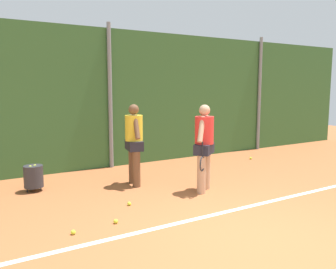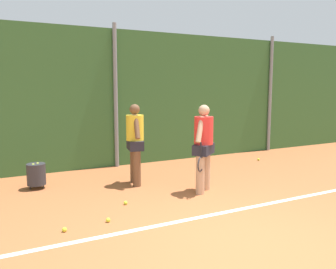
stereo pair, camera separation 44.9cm
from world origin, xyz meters
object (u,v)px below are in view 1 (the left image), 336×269
(tennis_ball_7, at_px, (73,232))
(tennis_ball_2, at_px, (251,158))
(tennis_ball_5, at_px, (116,221))
(player_foreground_near, at_px, (204,143))
(player_midcourt, at_px, (134,140))
(ball_hopper, at_px, (33,176))
(tennis_ball_1, at_px, (129,204))

(tennis_ball_7, bearing_deg, tennis_ball_2, 23.36)
(tennis_ball_2, height_order, tennis_ball_5, same)
(player_foreground_near, distance_m, tennis_ball_7, 2.97)
(player_foreground_near, height_order, player_midcourt, player_foreground_near)
(tennis_ball_5, distance_m, tennis_ball_7, 0.65)
(ball_hopper, relative_size, tennis_ball_2, 7.78)
(player_foreground_near, xyz_separation_m, tennis_ball_5, (-2.09, -0.66, -0.90))
(tennis_ball_2, xyz_separation_m, tennis_ball_7, (-5.65, -2.44, 0.00))
(tennis_ball_2, distance_m, tennis_ball_7, 6.16)
(tennis_ball_1, relative_size, tennis_ball_7, 1.00)
(tennis_ball_5, bearing_deg, tennis_ball_7, -174.33)
(tennis_ball_5, bearing_deg, player_foreground_near, 17.41)
(player_midcourt, xyz_separation_m, tennis_ball_2, (3.86, 0.64, -0.89))
(tennis_ball_1, xyz_separation_m, tennis_ball_7, (-1.15, -0.68, 0.00))
(player_foreground_near, bearing_deg, ball_hopper, -68.29)
(player_foreground_near, height_order, tennis_ball_1, player_foreground_near)
(player_midcourt, bearing_deg, tennis_ball_5, -21.71)
(tennis_ball_1, height_order, tennis_ball_5, same)
(tennis_ball_2, bearing_deg, tennis_ball_7, -156.64)
(player_foreground_near, distance_m, tennis_ball_1, 1.82)
(player_midcourt, bearing_deg, ball_hopper, -96.04)
(tennis_ball_2, height_order, tennis_ball_7, same)
(player_foreground_near, relative_size, tennis_ball_5, 25.19)
(player_midcourt, distance_m, tennis_ball_7, 2.70)
(player_foreground_near, height_order, tennis_ball_2, player_foreground_near)
(tennis_ball_2, xyz_separation_m, tennis_ball_5, (-5.01, -2.38, 0.00))
(ball_hopper, bearing_deg, tennis_ball_2, 0.43)
(player_midcourt, height_order, tennis_ball_1, player_midcourt)
(ball_hopper, bearing_deg, tennis_ball_1, -54.66)
(player_foreground_near, xyz_separation_m, ball_hopper, (-2.80, 1.68, -0.64))
(tennis_ball_7, bearing_deg, tennis_ball_5, 5.67)
(tennis_ball_2, bearing_deg, ball_hopper, -179.57)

